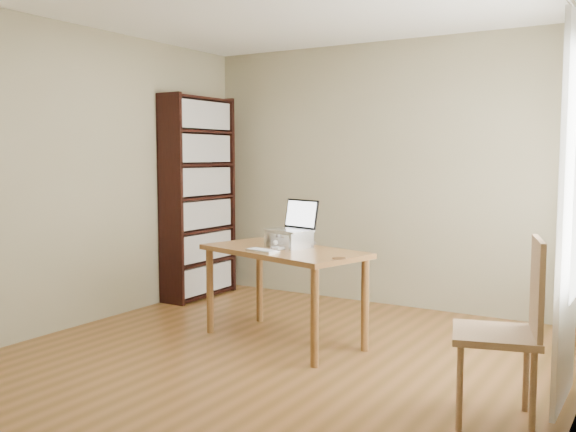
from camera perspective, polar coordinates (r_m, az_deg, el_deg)
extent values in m
cube|color=brown|center=(4.66, -2.14, -13.34)|extent=(4.00, 4.50, 0.02)
cube|color=#89805C|center=(6.42, 8.99, 3.66)|extent=(4.00, 0.02, 2.60)
cube|color=#89805C|center=(5.77, -19.13, 3.25)|extent=(0.02, 4.50, 2.60)
cube|color=black|center=(6.44, -10.41, 1.42)|extent=(0.30, 0.04, 2.10)
cube|color=black|center=(7.11, -5.80, 1.84)|extent=(0.30, 0.04, 2.10)
cube|color=black|center=(6.86, -8.90, 1.68)|extent=(0.02, 0.90, 2.10)
cube|color=black|center=(6.91, -7.88, -6.83)|extent=(0.30, 0.84, 0.02)
cube|color=black|center=(6.86, -7.70, -5.47)|extent=(0.20, 0.78, 0.28)
cube|color=black|center=(6.85, -7.92, -4.04)|extent=(0.30, 0.84, 0.03)
cube|color=black|center=(6.80, -7.74, -2.65)|extent=(0.20, 0.78, 0.28)
cube|color=black|center=(6.80, -7.95, -1.22)|extent=(0.30, 0.84, 0.02)
cube|color=black|center=(6.76, -7.77, 0.20)|extent=(0.20, 0.78, 0.28)
cube|color=black|center=(6.77, -7.99, 1.64)|extent=(0.30, 0.84, 0.02)
cube|color=black|center=(6.74, -7.81, 3.08)|extent=(0.20, 0.78, 0.28)
cube|color=black|center=(6.75, -8.03, 4.52)|extent=(0.30, 0.84, 0.02)
cube|color=black|center=(6.74, -7.85, 5.97)|extent=(0.20, 0.78, 0.28)
cube|color=black|center=(6.76, -8.07, 7.41)|extent=(0.30, 0.84, 0.02)
cube|color=black|center=(6.75, -7.89, 8.86)|extent=(0.20, 0.78, 0.28)
cube|color=black|center=(6.78, -8.11, 10.28)|extent=(0.30, 0.84, 0.03)
cube|color=white|center=(3.98, 23.74, 0.09)|extent=(0.03, 0.70, 2.20)
cube|color=brown|center=(5.09, -0.39, -3.15)|extent=(1.47, 1.00, 0.04)
cylinder|color=brown|center=(5.72, -4.18, -6.04)|extent=(0.06, 0.06, 0.71)
cylinder|color=brown|center=(5.12, 7.12, -7.41)|extent=(0.06, 0.06, 0.71)
cylinder|color=brown|center=(5.29, -7.66, -7.01)|extent=(0.06, 0.06, 0.71)
cylinder|color=brown|center=(4.64, 4.31, -8.74)|extent=(0.06, 0.06, 0.71)
cube|color=silver|center=(5.23, -1.29, -2.05)|extent=(0.03, 0.25, 0.12)
cube|color=silver|center=(5.08, 1.48, -2.27)|extent=(0.03, 0.25, 0.12)
cube|color=silver|center=(5.14, 0.07, -1.43)|extent=(0.32, 0.25, 0.01)
cube|color=silver|center=(5.14, 0.07, -1.27)|extent=(0.40, 0.33, 0.02)
cube|color=black|center=(5.25, 0.88, 0.22)|extent=(0.35, 0.14, 0.23)
cube|color=white|center=(5.24, 0.84, 0.22)|extent=(0.32, 0.12, 0.20)
cube|color=silver|center=(4.94, -2.30, -3.10)|extent=(0.29, 0.17, 0.02)
cube|color=silver|center=(4.93, -2.30, -2.99)|extent=(0.26, 0.15, 0.00)
cylinder|color=brown|center=(4.62, 4.55, -3.76)|extent=(0.10, 0.10, 0.01)
ellipsoid|color=#494439|center=(5.16, 0.48, -2.16)|extent=(0.15, 0.34, 0.11)
ellipsoid|color=#494439|center=(5.26, 1.10, -2.08)|extent=(0.13, 0.14, 0.11)
ellipsoid|color=#494439|center=(5.00, -0.63, -2.21)|extent=(0.09, 0.08, 0.08)
ellipsoid|color=silver|center=(5.04, -0.39, -2.51)|extent=(0.08, 0.08, 0.07)
sphere|color=silver|center=(4.97, -0.84, -2.40)|extent=(0.04, 0.04, 0.04)
cone|color=#494439|center=(5.01, -0.87, -1.75)|extent=(0.03, 0.04, 0.04)
cone|color=#494439|center=(4.98, -0.32, -1.79)|extent=(0.03, 0.04, 0.04)
cylinder|color=silver|center=(5.02, -0.98, -2.90)|extent=(0.03, 0.08, 0.03)
cylinder|color=silver|center=(4.98, -0.39, -2.95)|extent=(0.03, 0.08, 0.03)
cylinder|color=#494439|center=(5.24, 2.06, -2.50)|extent=(0.12, 0.18, 0.02)
cube|color=#A28258|center=(3.80, 17.97, -10.02)|extent=(0.57, 0.57, 0.04)
cylinder|color=#A28258|center=(3.75, 14.33, -14.09)|extent=(0.04, 0.04, 0.49)
cylinder|color=#A28258|center=(3.67, 20.08, -14.71)|extent=(0.04, 0.04, 0.49)
cylinder|color=#A28258|center=(4.09, 15.88, -12.47)|extent=(0.04, 0.04, 0.49)
cylinder|color=#A28258|center=(4.01, 21.14, -12.97)|extent=(0.04, 0.04, 0.49)
cube|color=#A28258|center=(3.70, 21.24, -6.20)|extent=(0.15, 0.43, 0.55)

